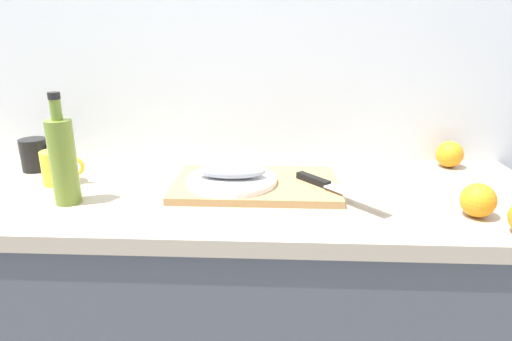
% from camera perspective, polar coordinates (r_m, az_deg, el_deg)
% --- Properties ---
extents(back_wall, '(3.20, 0.05, 2.50)m').
position_cam_1_polar(back_wall, '(1.47, -8.24, 15.14)').
color(back_wall, silver).
rests_on(back_wall, ground_plane).
extents(kitchen_counter, '(2.00, 0.60, 0.90)m').
position_cam_1_polar(kitchen_counter, '(1.45, -9.21, -19.16)').
color(kitchen_counter, '#4C5159').
rests_on(kitchen_counter, ground_plane).
extents(cutting_board, '(0.45, 0.28, 0.02)m').
position_cam_1_polar(cutting_board, '(1.21, -0.00, -1.79)').
color(cutting_board, tan).
rests_on(cutting_board, kitchen_counter).
extents(white_plate, '(0.24, 0.24, 0.01)m').
position_cam_1_polar(white_plate, '(1.20, -3.13, -1.19)').
color(white_plate, white).
rests_on(white_plate, cutting_board).
extents(fish_fillet, '(0.18, 0.08, 0.04)m').
position_cam_1_polar(fish_fillet, '(1.19, -3.15, -0.04)').
color(fish_fillet, gray).
rests_on(fish_fillet, white_plate).
extents(chef_knife, '(0.21, 0.24, 0.02)m').
position_cam_1_polar(chef_knife, '(1.17, 9.23, -1.85)').
color(chef_knife, silver).
rests_on(chef_knife, cutting_board).
extents(olive_oil_bottle, '(0.06, 0.06, 0.28)m').
position_cam_1_polar(olive_oil_bottle, '(1.18, -23.62, 1.30)').
color(olive_oil_bottle, olive).
rests_on(olive_oil_bottle, kitchen_counter).
extents(coffee_mug_0, '(0.12, 0.08, 0.10)m').
position_cam_1_polar(coffee_mug_0, '(1.51, -26.56, 1.85)').
color(coffee_mug_0, black).
rests_on(coffee_mug_0, kitchen_counter).
extents(coffee_mug_1, '(0.12, 0.08, 0.09)m').
position_cam_1_polar(coffee_mug_1, '(1.36, -24.20, 0.38)').
color(coffee_mug_1, yellow).
rests_on(coffee_mug_1, kitchen_counter).
extents(orange_0, '(0.08, 0.08, 0.08)m').
position_cam_1_polar(orange_0, '(1.51, 23.69, 1.92)').
color(orange_0, orange).
rests_on(orange_0, kitchen_counter).
extents(orange_1, '(0.08, 0.08, 0.08)m').
position_cam_1_polar(orange_1, '(1.15, 26.72, -3.45)').
color(orange_1, orange).
rests_on(orange_1, kitchen_counter).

